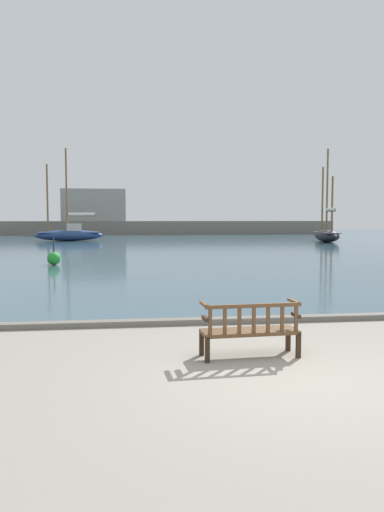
{
  "coord_description": "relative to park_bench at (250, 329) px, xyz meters",
  "views": [
    {
      "loc": [
        -2.32,
        -6.71,
        2.3
      ],
      "look_at": [
        -0.17,
        10.0,
        1.0
      ],
      "focal_mm": 35.0,
      "sensor_mm": 36.0,
      "label": 1
    }
  ],
  "objects": [
    {
      "name": "channel_buoy",
      "position": [
        -5.44,
        16.0,
        -0.07
      ],
      "size": [
        0.62,
        0.62,
        1.32
      ],
      "color": "green",
      "rests_on": "harbor_water"
    },
    {
      "name": "park_bench",
      "position": [
        0.0,
        0.0,
        0.0
      ],
      "size": [
        1.63,
        0.61,
        0.92
      ],
      "color": "#322113",
      "rests_on": "ground"
    },
    {
      "name": "ground_plane",
      "position": [
        0.34,
        -1.19,
        -0.47
      ],
      "size": [
        160.0,
        160.0,
        0.0
      ],
      "primitive_type": "plane",
      "color": "gray"
    },
    {
      "name": "sailboat_far_port",
      "position": [
        16.08,
        35.78,
        0.37
      ],
      "size": [
        2.4,
        5.92,
        8.45
      ],
      "color": "black",
      "rests_on": "harbor_water"
    },
    {
      "name": "far_breakwater",
      "position": [
        -1.2,
        57.67,
        1.14
      ],
      "size": [
        50.35,
        2.4,
        5.97
      ],
      "color": "slate",
      "rests_on": "ground"
    },
    {
      "name": "quay_edge_kerb",
      "position": [
        0.34,
        2.66,
        -0.41
      ],
      "size": [
        40.0,
        0.3,
        0.12
      ],
      "primitive_type": "cube",
      "color": "slate",
      "rests_on": "ground"
    },
    {
      "name": "sailboat_outer_starboard",
      "position": [
        -7.53,
        40.74,
        0.35
      ],
      "size": [
        6.51,
        2.38,
        8.74
      ],
      "color": "navy",
      "rests_on": "harbor_water"
    },
    {
      "name": "harbor_water",
      "position": [
        0.34,
        42.81,
        -0.43
      ],
      "size": [
        100.0,
        80.0,
        0.08
      ],
      "primitive_type": "cube",
      "color": "#385666",
      "rests_on": "ground"
    }
  ]
}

